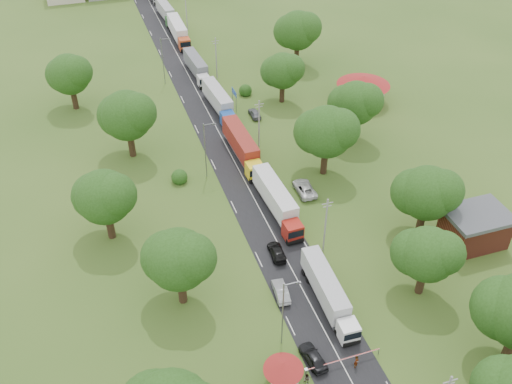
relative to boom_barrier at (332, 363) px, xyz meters
name	(u,v)px	position (x,y,z in m)	size (l,w,h in m)	color
ground	(269,227)	(1.36, 25.00, -0.89)	(260.00, 260.00, 0.00)	#36561C
road	(231,154)	(1.36, 45.00, -0.89)	(8.00, 200.00, 0.04)	black
boom_barrier	(332,363)	(0.00, 0.00, 0.00)	(9.22, 0.35, 1.18)	slate
guard_booth	(283,370)	(-5.84, 0.00, 1.27)	(4.40, 4.40, 3.45)	beige
info_sign	(234,95)	(6.56, 60.00, 2.11)	(0.12, 3.10, 4.10)	slate
pole_1	(325,224)	(6.86, 18.00, 3.79)	(1.60, 0.24, 9.00)	gray
pole_2	(259,123)	(6.86, 46.00, 3.79)	(1.60, 0.24, 9.00)	gray
pole_3	(216,58)	(6.86, 74.00, 3.79)	(1.60, 0.24, 9.00)	gray
pole_4	(186,12)	(6.86, 102.00, 3.79)	(1.60, 0.24, 9.00)	gray
lamp_0	(284,311)	(-3.99, 5.00, 4.66)	(2.03, 0.22, 10.00)	slate
lamp_1	(206,148)	(-3.99, 40.00, 4.66)	(2.03, 0.22, 10.00)	slate
lamp_2	(163,59)	(-3.99, 75.00, 4.66)	(2.03, 0.22, 10.00)	slate
tree_2	(427,254)	(15.35, 7.14, 5.70)	(8.00, 8.00, 10.10)	#382616
tree_3	(427,192)	(21.35, 17.16, 6.33)	(8.80, 8.80, 11.07)	#382616
tree_4	(326,131)	(14.34, 35.17, 6.96)	(9.60, 9.60, 12.05)	#382616
tree_5	(355,103)	(23.35, 43.16, 6.33)	(8.80, 8.80, 11.07)	#382616
tree_6	(282,71)	(16.35, 60.14, 5.70)	(8.00, 8.00, 10.10)	#382616
tree_7	(297,30)	(25.34, 75.17, 6.96)	(9.60, 9.60, 12.05)	#382616
tree_10	(178,259)	(-13.65, 15.16, 6.33)	(8.80, 8.80, 11.07)	#382616
tree_11	(104,196)	(-20.65, 30.16, 6.33)	(8.80, 8.80, 11.07)	#382616
tree_12	(127,115)	(-14.66, 50.17, 6.96)	(9.60, 9.60, 12.05)	#382616
tree_13	(69,74)	(-22.65, 70.16, 6.33)	(8.80, 8.80, 11.07)	#382616
house_brick	(475,227)	(27.36, 13.00, 1.76)	(8.60, 6.60, 5.20)	maroon
house_cream	(363,85)	(31.36, 55.00, 2.75)	(10.08, 10.08, 5.80)	beige
truck_0	(328,292)	(3.40, 9.00, 1.13)	(2.77, 13.75, 3.80)	white
truck_1	(277,200)	(3.60, 27.85, 1.32)	(3.09, 15.04, 4.16)	maroon
truck_2	(242,146)	(3.08, 43.57, 1.36)	(3.00, 15.36, 4.25)	yellow
truck_3	(219,101)	(3.57, 60.43, 1.23)	(3.25, 14.45, 3.99)	#1A489D
truck_4	(197,66)	(3.17, 76.76, 1.11)	(2.96, 13.68, 3.78)	silver
truck_5	(178,31)	(3.53, 96.71, 1.36)	(2.80, 15.32, 4.24)	#BB431C
truck_6	(166,12)	(3.34, 111.19, 1.13)	(2.99, 13.81, 3.82)	#205720
car_lane_front	(313,357)	(-1.64, 1.50, -0.13)	(1.79, 4.46, 1.52)	black
car_lane_mid	(281,291)	(-1.64, 12.00, -0.17)	(1.54, 4.40, 1.45)	#9C9FA4
car_lane_rear	(277,252)	(0.36, 18.99, -0.23)	(1.86, 4.59, 1.33)	black
car_verge_near	(305,188)	(9.36, 31.01, -0.11)	(2.58, 5.60, 1.56)	silver
car_verge_far	(255,113)	(9.36, 55.99, -0.19)	(1.67, 4.14, 1.41)	#5A5D62
pedestrian_near	(356,362)	(2.64, -0.71, 0.01)	(0.65, 0.43, 1.79)	gray
pedestrian_booth	(307,379)	(-3.44, -1.00, -0.10)	(0.77, 0.60, 1.58)	gray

